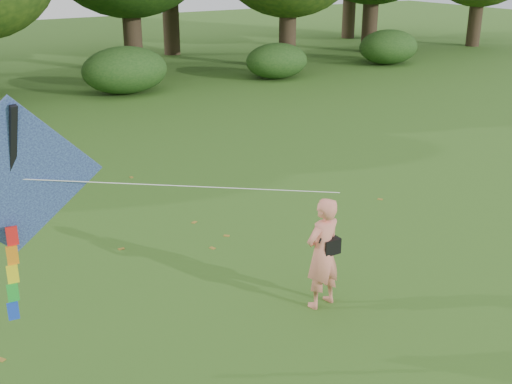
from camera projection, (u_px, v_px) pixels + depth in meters
ground at (351, 309)px, 10.40m from camera, size 100.00×100.00×0.00m
man_kite_flyer at (323, 253)px, 10.20m from camera, size 0.74×0.55×1.87m
crossbody_bag at (330, 245)px, 10.19m from camera, size 0.43×0.20×0.73m
flying_kite at (14, 183)px, 7.79m from camera, size 5.75×0.95×2.99m
shrub_band at (33, 83)px, 23.77m from camera, size 39.15×3.22×1.88m
fallen_leaves at (154, 229)px, 13.37m from camera, size 9.78×15.30×0.01m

